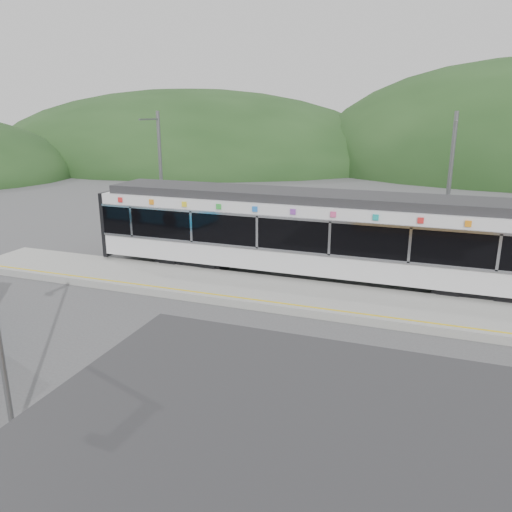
% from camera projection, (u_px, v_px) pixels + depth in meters
% --- Properties ---
extents(ground, '(120.00, 120.00, 0.00)m').
position_uv_depth(ground, '(218.00, 326.00, 16.86)').
color(ground, '#4C4C4F').
rests_on(ground, ground).
extents(hills, '(146.00, 149.00, 26.00)m').
position_uv_depth(hills, '(417.00, 296.00, 19.61)').
color(hills, '#1E3D19').
rests_on(hills, ground).
extents(platform, '(26.00, 3.20, 0.30)m').
position_uv_depth(platform, '(252.00, 290.00, 19.79)').
color(platform, '#9E9E99').
rests_on(platform, ground).
extents(yellow_line, '(26.00, 0.10, 0.01)m').
position_uv_depth(yellow_line, '(240.00, 298.00, 18.58)').
color(yellow_line, yellow).
rests_on(yellow_line, platform).
extents(train, '(20.44, 3.01, 3.74)m').
position_uv_depth(train, '(325.00, 233.00, 20.94)').
color(train, black).
rests_on(train, ground).
extents(catenary_mast_west, '(0.18, 1.80, 7.00)m').
position_uv_depth(catenary_mast_west, '(161.00, 178.00, 25.85)').
color(catenary_mast_west, slate).
rests_on(catenary_mast_west, ground).
extents(catenary_mast_east, '(0.18, 1.80, 7.00)m').
position_uv_depth(catenary_mast_east, '(448.00, 192.00, 21.28)').
color(catenary_mast_east, slate).
rests_on(catenary_mast_east, ground).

